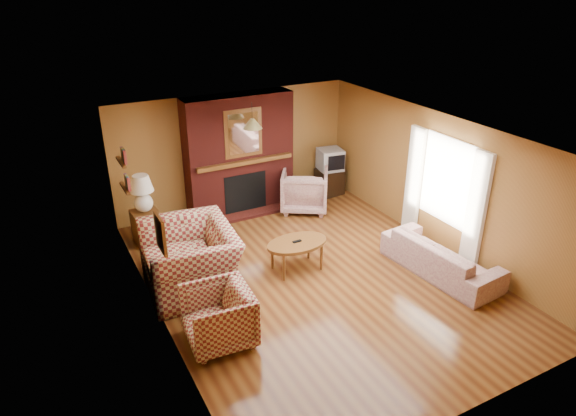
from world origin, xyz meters
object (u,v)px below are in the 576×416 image
plaid_loveseat (190,259)px  plaid_armchair (218,317)px  fireplace (239,155)px  tv_stand (329,181)px  crt_tv (330,159)px  coffee_table (297,245)px  floral_sofa (441,257)px  side_table (147,227)px  table_lamp (142,192)px  floral_armchair (305,190)px

plaid_loveseat → plaid_armchair: size_ratio=1.75×
fireplace → tv_stand: fireplace is taller
fireplace → plaid_loveseat: bearing=-128.5°
plaid_armchair → crt_tv: 5.38m
coffee_table → plaid_armchair: bearing=-148.2°
fireplace → plaid_loveseat: size_ratio=1.56×
floral_sofa → crt_tv: 3.70m
plaid_armchair → tv_stand: (4.00, 3.58, -0.11)m
side_table → tv_stand: size_ratio=1.08×
floral_sofa → tv_stand: floral_sofa is taller
tv_stand → crt_tv: (0.00, -0.01, 0.52)m
plaid_loveseat → crt_tv: 4.46m
floral_sofa → plaid_loveseat: bearing=62.6°
floral_sofa → fireplace: bearing=21.0°
floral_sofa → tv_stand: (0.15, 3.67, -0.01)m
tv_stand → floral_sofa: bearing=-98.3°
plaid_loveseat → plaid_armchair: (-0.10, -1.44, -0.10)m
tv_stand → plaid_loveseat: bearing=-157.2°
coffee_table → tv_stand: bearing=48.4°
fireplace → table_lamp: fireplace is taller
plaid_armchair → crt_tv: crt_tv is taller
plaid_armchair → table_lamp: size_ratio=1.27×
table_lamp → floral_sofa: bearing=-39.7°
coffee_table → tv_stand: (2.18, 2.46, -0.17)m
floral_sofa → tv_stand: size_ratio=3.55×
coffee_table → plaid_loveseat: bearing=169.5°
crt_tv → plaid_armchair: bearing=-138.2°
plaid_armchair → table_lamp: table_lamp is taller
plaid_armchair → side_table: (-0.15, 3.23, -0.09)m
plaid_loveseat → side_table: bearing=-167.0°
plaid_armchair → floral_sofa: plaid_armchair is taller
floral_sofa → tv_stand: 3.67m
coffee_table → crt_tv: size_ratio=1.85×
plaid_armchair → crt_tv: (4.00, 3.58, 0.40)m
plaid_armchair → coffee_table: size_ratio=0.84×
floral_armchair → plaid_armchair: bearing=77.7°
fireplace → plaid_armchair: bearing=-117.4°
floral_armchair → crt_tv: size_ratio=1.67×
floral_armchair → crt_tv: bearing=-120.7°
plaid_loveseat → floral_armchair: plaid_loveseat is taller
plaid_loveseat → tv_stand: size_ratio=2.68×
fireplace → plaid_armchair: (-1.95, -3.77, -0.78)m
plaid_armchair → side_table: plaid_armchair is taller
fireplace → table_lamp: 2.17m
fireplace → floral_sofa: bearing=-63.7°
plaid_loveseat → side_table: 1.82m
plaid_loveseat → plaid_armchair: bearing=1.1°
plaid_loveseat → side_table: (-0.25, 1.79, -0.19)m
plaid_loveseat → crt_tv: bearing=123.8°
fireplace → crt_tv: 2.09m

